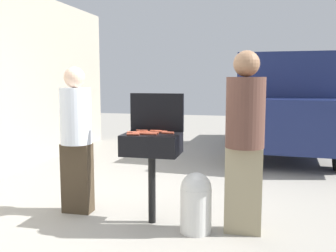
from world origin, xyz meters
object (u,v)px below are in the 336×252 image
(hot_dog_8, at_px, (139,133))
(hot_dog_9, at_px, (151,134))
(bbq_grill, at_px, (152,147))
(hot_dog_7, at_px, (168,133))
(propane_tank, at_px, (196,201))
(hot_dog_2, at_px, (133,134))
(hot_dog_6, at_px, (133,133))
(person_right, at_px, (245,136))
(hot_dog_1, at_px, (161,132))
(hot_dog_4, at_px, (152,133))
(parked_minivan, at_px, (287,104))
(person_left, at_px, (76,135))
(hot_dog_3, at_px, (142,131))
(hot_dog_5, at_px, (143,132))
(hot_dog_0, at_px, (156,131))

(hot_dog_8, height_order, hot_dog_9, same)
(bbq_grill, relative_size, hot_dog_7, 7.51)
(hot_dog_8, bearing_deg, propane_tank, -5.97)
(hot_dog_2, height_order, hot_dog_6, same)
(hot_dog_9, relative_size, person_right, 0.07)
(hot_dog_1, height_order, hot_dog_9, same)
(hot_dog_4, xyz_separation_m, person_right, (0.96, -0.03, 0.00))
(hot_dog_7, distance_m, hot_dog_8, 0.31)
(hot_dog_4, bearing_deg, hot_dog_6, -173.23)
(hot_dog_9, distance_m, propane_tank, 0.83)
(hot_dog_6, relative_size, parked_minivan, 0.03)
(hot_dog_7, bearing_deg, person_left, 174.69)
(hot_dog_8, relative_size, parked_minivan, 0.03)
(hot_dog_6, bearing_deg, parked_minivan, 67.85)
(hot_dog_3, bearing_deg, bbq_grill, -39.26)
(person_left, distance_m, parked_minivan, 5.14)
(hot_dog_5, bearing_deg, propane_tank, -15.36)
(person_left, relative_size, parked_minivan, 0.37)
(hot_dog_3, xyz_separation_m, person_right, (1.11, -0.16, 0.00))
(hot_dog_4, height_order, hot_dog_7, same)
(hot_dog_1, distance_m, parked_minivan, 4.74)
(hot_dog_1, bearing_deg, hot_dog_5, -157.20)
(hot_dog_3, xyz_separation_m, propane_tank, (0.64, -0.26, -0.67))
(hot_dog_2, xyz_separation_m, person_left, (-0.78, 0.29, -0.07))
(person_right, distance_m, parked_minivan, 4.65)
(hot_dog_0, distance_m, parked_minivan, 4.74)
(person_left, height_order, parked_minivan, parked_minivan)
(hot_dog_0, height_order, person_left, person_left)
(hot_dog_2, height_order, propane_tank, hot_dog_2)
(hot_dog_6, distance_m, person_left, 0.77)
(hot_dog_8, bearing_deg, hot_dog_2, -116.93)
(hot_dog_2, distance_m, parked_minivan, 5.06)
(hot_dog_9, relative_size, parked_minivan, 0.03)
(hot_dog_8, distance_m, propane_tank, 0.91)
(hot_dog_7, bearing_deg, hot_dog_6, -169.62)
(hot_dog_0, xyz_separation_m, hot_dog_4, (-0.00, -0.13, 0.00))
(hot_dog_7, distance_m, person_right, 0.80)
(hot_dog_3, bearing_deg, person_left, 179.08)
(hot_dog_1, relative_size, propane_tank, 0.21)
(hot_dog_8, bearing_deg, hot_dog_9, -2.71)
(hot_dog_0, bearing_deg, hot_dog_8, -122.86)
(hot_dog_0, xyz_separation_m, propane_tank, (0.49, -0.27, -0.67))
(hot_dog_1, bearing_deg, person_right, -8.49)
(hot_dog_5, relative_size, hot_dog_8, 1.00)
(hot_dog_1, bearing_deg, hot_dog_3, 173.40)
(hot_dog_6, relative_size, person_left, 0.08)
(hot_dog_1, height_order, hot_dog_6, same)
(hot_dog_5, bearing_deg, hot_dog_0, 42.86)
(propane_tank, height_order, parked_minivan, parked_minivan)
(hot_dog_4, xyz_separation_m, hot_dog_8, (-0.13, -0.07, 0.00))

